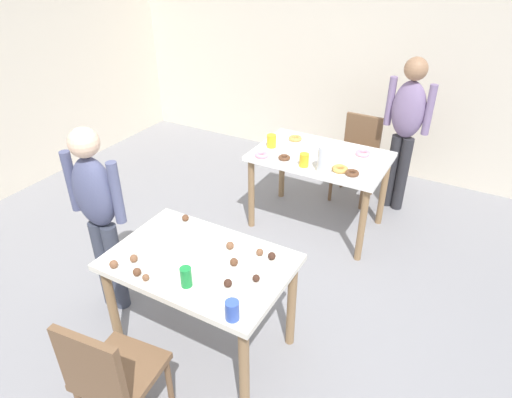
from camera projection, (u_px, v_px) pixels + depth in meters
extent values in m
plane|color=gray|center=(227.00, 342.00, 3.12)|extent=(6.40, 6.40, 0.00)
cube|color=beige|center=(381.00, 57.00, 4.85)|extent=(6.40, 0.10, 2.60)
cube|color=silver|center=(199.00, 262.00, 2.72)|extent=(1.11, 0.74, 0.04)
cylinder|color=olive|center=(113.00, 310.00, 2.89)|extent=(0.06, 0.06, 0.71)
cylinder|color=olive|center=(244.00, 373.00, 2.48)|extent=(0.06, 0.06, 0.71)
cylinder|color=olive|center=(173.00, 258.00, 3.36)|extent=(0.06, 0.06, 0.71)
cylinder|color=olive|center=(292.00, 304.00, 2.94)|extent=(0.06, 0.06, 0.71)
cube|color=white|center=(321.00, 157.00, 4.01)|extent=(1.19, 0.77, 0.04)
cylinder|color=olive|center=(251.00, 194.00, 4.18)|extent=(0.06, 0.06, 0.71)
cylinder|color=olive|center=(362.00, 225.00, 3.73)|extent=(0.06, 0.06, 0.71)
cylinder|color=olive|center=(282.00, 167.00, 4.67)|extent=(0.06, 0.06, 0.71)
cylinder|color=olive|center=(383.00, 191.00, 4.22)|extent=(0.06, 0.06, 0.71)
cube|color=brown|center=(121.00, 371.00, 2.41)|extent=(0.44, 0.44, 0.04)
cube|color=brown|center=(90.00, 369.00, 2.14)|extent=(0.38, 0.08, 0.42)
cylinder|color=brown|center=(122.00, 364.00, 2.71)|extent=(0.04, 0.04, 0.41)
cylinder|color=brown|center=(169.00, 383.00, 2.60)|extent=(0.04, 0.04, 0.41)
cube|color=brown|center=(354.00, 161.00, 4.61)|extent=(0.41, 0.41, 0.04)
cube|color=brown|center=(363.00, 135.00, 4.62)|extent=(0.38, 0.05, 0.42)
cylinder|color=brown|center=(362.00, 191.00, 4.52)|extent=(0.04, 0.04, 0.41)
cylinder|color=brown|center=(331.00, 183.00, 4.67)|extent=(0.04, 0.04, 0.41)
cylinder|color=brown|center=(373.00, 178.00, 4.78)|extent=(0.04, 0.04, 0.41)
cylinder|color=brown|center=(343.00, 170.00, 4.92)|extent=(0.04, 0.04, 0.41)
cylinder|color=#383D4C|center=(104.00, 264.00, 3.29)|extent=(0.11, 0.11, 0.73)
cylinder|color=#383D4C|center=(116.00, 267.00, 3.25)|extent=(0.11, 0.11, 0.73)
ellipsoid|color=#4C5175|center=(94.00, 192.00, 2.95)|extent=(0.34, 0.23, 0.52)
sphere|color=beige|center=(84.00, 143.00, 2.76)|extent=(0.20, 0.20, 0.20)
cylinder|color=#4C5175|center=(71.00, 181.00, 3.00)|extent=(0.08, 0.08, 0.44)
cylinder|color=#4C5175|center=(116.00, 193.00, 2.86)|extent=(0.08, 0.08, 0.44)
cylinder|color=#28282D|center=(402.00, 174.00, 4.45)|extent=(0.11, 0.11, 0.77)
cylinder|color=#28282D|center=(392.00, 171.00, 4.51)|extent=(0.11, 0.11, 0.77)
ellipsoid|color=slate|center=(409.00, 110.00, 4.14)|extent=(0.35, 0.26, 0.55)
sphere|color=#997051|center=(416.00, 69.00, 3.94)|extent=(0.21, 0.21, 0.21)
cylinder|color=slate|center=(429.00, 110.00, 4.01)|extent=(0.08, 0.08, 0.47)
cylinder|color=slate|center=(390.00, 101.00, 4.23)|extent=(0.08, 0.08, 0.47)
cylinder|color=white|center=(144.00, 244.00, 2.80)|extent=(0.22, 0.22, 0.06)
cylinder|color=#198438|center=(186.00, 277.00, 2.49)|extent=(0.07, 0.07, 0.12)
cube|color=silver|center=(190.00, 250.00, 2.79)|extent=(0.17, 0.02, 0.01)
cylinder|color=#3351B2|center=(232.00, 310.00, 2.27)|extent=(0.07, 0.07, 0.11)
sphere|color=brown|center=(146.00, 277.00, 2.54)|extent=(0.04, 0.04, 0.04)
sphere|color=brown|center=(114.00, 264.00, 2.64)|extent=(0.05, 0.05, 0.05)
sphere|color=brown|center=(230.00, 245.00, 2.80)|extent=(0.05, 0.05, 0.05)
sphere|color=brown|center=(234.00, 262.00, 2.66)|extent=(0.05, 0.05, 0.05)
sphere|color=#3D2319|center=(256.00, 278.00, 2.54)|extent=(0.04, 0.04, 0.04)
sphere|color=#3D2319|center=(272.00, 256.00, 2.71)|extent=(0.05, 0.05, 0.05)
sphere|color=brown|center=(137.00, 272.00, 2.58)|extent=(0.05, 0.05, 0.05)
sphere|color=#3D2319|center=(228.00, 283.00, 2.50)|extent=(0.05, 0.05, 0.05)
sphere|color=brown|center=(134.00, 258.00, 2.69)|extent=(0.05, 0.05, 0.05)
sphere|color=brown|center=(260.00, 252.00, 2.74)|extent=(0.04, 0.04, 0.04)
sphere|color=brown|center=(185.00, 218.00, 3.07)|extent=(0.05, 0.05, 0.05)
cylinder|color=white|center=(325.00, 159.00, 3.66)|extent=(0.13, 0.13, 0.23)
cylinder|color=yellow|center=(304.00, 160.00, 3.77)|extent=(0.08, 0.08, 0.12)
cylinder|color=yellow|center=(272.00, 141.00, 4.11)|extent=(0.09, 0.09, 0.12)
torus|color=gold|center=(295.00, 138.00, 4.27)|extent=(0.13, 0.13, 0.04)
torus|color=brown|center=(352.00, 173.00, 3.66)|extent=(0.12, 0.12, 0.03)
torus|color=pink|center=(363.00, 153.00, 3.98)|extent=(0.13, 0.13, 0.04)
torus|color=brown|center=(284.00, 158.00, 3.91)|extent=(0.11, 0.11, 0.03)
torus|color=pink|center=(262.00, 155.00, 3.95)|extent=(0.12, 0.12, 0.04)
torus|color=gold|center=(340.00, 169.00, 3.71)|extent=(0.13, 0.13, 0.04)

